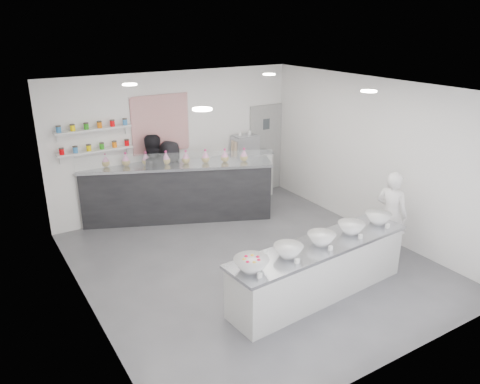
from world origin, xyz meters
name	(u,v)px	position (x,y,z in m)	size (l,w,h in m)	color
floor	(252,263)	(0.00, 0.00, 0.00)	(6.00, 6.00, 0.00)	#515156
ceiling	(254,89)	(0.00, 0.00, 3.00)	(6.00, 6.00, 0.00)	white
back_wall	(177,143)	(0.00, 3.00, 1.50)	(5.50, 5.50, 0.00)	white
left_wall	(82,217)	(-2.75, 0.00, 1.50)	(6.00, 6.00, 0.00)	white
right_wall	(373,157)	(2.75, 0.00, 1.50)	(6.00, 6.00, 0.00)	white
back_door	(265,148)	(2.30, 2.97, 1.05)	(0.88, 0.04, 2.10)	gray
pattern_panel	(160,124)	(-0.35, 2.98, 1.95)	(1.25, 0.03, 1.20)	#AC3137
jar_shelf_lower	(95,151)	(-1.75, 2.90, 1.60)	(1.45, 0.22, 0.04)	silver
jar_shelf_upper	(93,129)	(-1.75, 2.90, 2.02)	(1.45, 0.22, 0.04)	silver
preserve_jars	(94,137)	(-1.75, 2.88, 1.88)	(1.45, 0.10, 0.56)	#E70007
downlight_0	(202,109)	(-1.40, -1.00, 2.98)	(0.24, 0.24, 0.02)	white
downlight_1	(369,91)	(1.40, -1.00, 2.98)	(0.24, 0.24, 0.02)	white
downlight_2	(130,84)	(-1.40, 1.60, 2.98)	(0.24, 0.24, 0.02)	white
downlight_3	(269,74)	(1.40, 1.60, 2.98)	(0.24, 0.24, 0.02)	white
prep_counter	(319,269)	(0.34, -1.34, 0.43)	(3.14, 0.71, 0.86)	silver
back_bar	(178,192)	(-0.27, 2.46, 0.60)	(3.89, 0.71, 1.21)	black
sneeze_guard	(176,161)	(-0.40, 2.15, 1.37)	(3.84, 0.02, 0.33)	white
espresso_ledge	(243,176)	(1.55, 2.78, 0.53)	(1.43, 0.45, 1.06)	silver
espresso_machine	(245,145)	(1.59, 2.78, 1.28)	(0.57, 0.39, 0.43)	#93969E
cup_stacks	(237,148)	(1.37, 2.78, 1.23)	(0.24, 0.24, 0.34)	#CEA98A
prep_bowls	(321,239)	(0.34, -1.34, 0.94)	(3.02, 0.52, 0.17)	white
label_cards	(344,257)	(0.30, -1.87, 0.89)	(2.66, 0.04, 0.07)	white
cookie_bags	(176,157)	(-0.27, 2.46, 1.35)	(2.96, 0.16, 0.28)	pink
woman_prep	(391,214)	(2.24, -1.00, 0.78)	(0.57, 0.38, 1.57)	white
staff_left	(152,178)	(-0.71, 2.71, 0.91)	(0.89, 0.69, 1.83)	black
staff_right	(171,179)	(-0.29, 2.71, 0.82)	(0.80, 0.52, 1.64)	black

